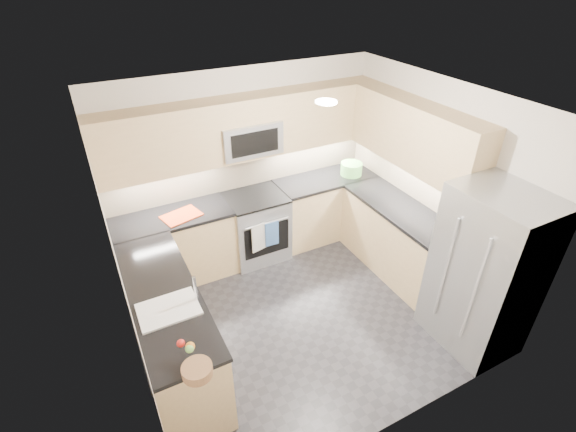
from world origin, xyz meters
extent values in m
cube|color=#242328|center=(0.00, 0.00, 0.00)|extent=(3.60, 3.20, 0.00)
cube|color=beige|center=(0.00, 0.00, 2.50)|extent=(3.60, 3.20, 0.02)
cube|color=beige|center=(0.00, 1.60, 1.25)|extent=(3.60, 0.02, 2.50)
cube|color=beige|center=(0.00, -1.60, 1.25)|extent=(3.60, 0.02, 2.50)
cube|color=beige|center=(-1.80, 0.00, 1.25)|extent=(0.02, 3.20, 2.50)
cube|color=beige|center=(1.80, 0.00, 1.25)|extent=(0.02, 3.20, 2.50)
cube|color=#D2B47F|center=(-1.09, 1.30, 0.45)|extent=(1.42, 0.60, 0.90)
cube|color=#D2B47F|center=(1.09, 1.30, 0.45)|extent=(1.42, 0.60, 0.90)
cube|color=#D2B47F|center=(1.50, 0.15, 0.45)|extent=(0.60, 1.70, 0.90)
cube|color=#D2B47F|center=(-1.50, 0.00, 0.45)|extent=(0.60, 2.00, 0.90)
cube|color=black|center=(-1.09, 1.30, 0.92)|extent=(1.42, 0.63, 0.04)
cube|color=black|center=(1.09, 1.30, 0.92)|extent=(1.42, 0.63, 0.04)
cube|color=black|center=(1.50, 0.15, 0.92)|extent=(0.63, 1.70, 0.04)
cube|color=black|center=(-1.50, 0.00, 0.92)|extent=(0.63, 2.00, 0.04)
cube|color=#D2B47F|center=(0.00, 1.43, 1.83)|extent=(3.60, 0.35, 0.75)
cube|color=#D2B47F|center=(1.62, 0.28, 1.83)|extent=(0.35, 1.95, 0.75)
cube|color=tan|center=(0.00, 1.60, 1.20)|extent=(3.60, 0.01, 0.51)
cube|color=tan|center=(1.80, 0.45, 1.20)|extent=(0.01, 2.30, 0.51)
cube|color=#A6A9AE|center=(0.00, 1.28, 0.46)|extent=(0.76, 0.65, 0.91)
cube|color=black|center=(0.00, 1.28, 0.92)|extent=(0.76, 0.65, 0.03)
cube|color=black|center=(0.00, 0.95, 0.45)|extent=(0.62, 0.02, 0.45)
cylinder|color=#B2B5BA|center=(0.00, 0.93, 0.72)|extent=(0.60, 0.02, 0.02)
cube|color=#A0A2A8|center=(0.00, 1.40, 1.70)|extent=(0.76, 0.40, 0.40)
cube|color=black|center=(0.00, 1.20, 1.70)|extent=(0.60, 0.01, 0.28)
cube|color=#989B9F|center=(1.45, -1.15, 0.90)|extent=(0.70, 0.90, 1.80)
cylinder|color=#B2B5BA|center=(1.08, -1.33, 0.95)|extent=(0.02, 0.02, 1.20)
cylinder|color=#B2B5BA|center=(1.08, -0.97, 0.95)|extent=(0.02, 0.02, 1.20)
cube|color=white|center=(-1.50, -0.25, 0.88)|extent=(0.52, 0.38, 0.16)
cylinder|color=silver|center=(-1.24, -0.25, 1.08)|extent=(0.03, 0.03, 0.28)
cylinder|color=#66C253|center=(1.46, 1.22, 1.03)|extent=(0.35, 0.35, 0.17)
cube|color=red|center=(-0.98, 1.23, 0.95)|extent=(0.50, 0.41, 0.01)
cylinder|color=#986B47|center=(-1.47, -1.01, 0.98)|extent=(0.24, 0.24, 0.08)
sphere|color=red|center=(-1.52, -0.77, 1.05)|extent=(0.06, 0.06, 0.06)
sphere|color=#7AC554|center=(-1.47, -0.85, 1.05)|extent=(0.07, 0.07, 0.07)
cube|color=silver|center=(-0.13, 0.91, 0.55)|extent=(0.20, 0.06, 0.39)
cube|color=#385F9B|center=(0.06, 0.91, 0.55)|extent=(0.18, 0.02, 0.35)
sphere|color=orange|center=(-1.46, -0.83, 1.05)|extent=(0.07, 0.07, 0.07)
camera|label=1|loc=(-1.79, -3.10, 3.61)|focal=26.00mm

